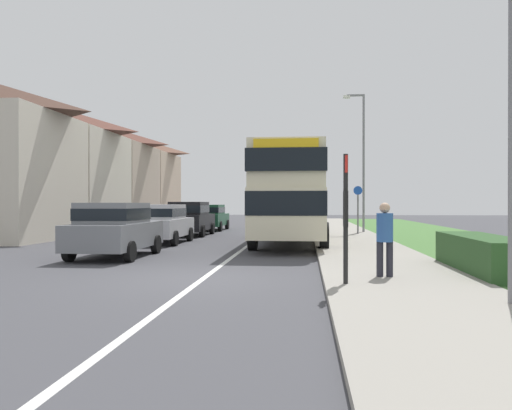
# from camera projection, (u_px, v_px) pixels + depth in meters

# --- Properties ---
(ground_plane) EXTENTS (120.00, 120.00, 0.00)m
(ground_plane) POSITION_uv_depth(u_px,v_px,m) (203.00, 279.00, 10.97)
(ground_plane) COLOR #424247
(lane_marking_centre) EXTENTS (0.14, 60.00, 0.01)m
(lane_marking_centre) POSITION_uv_depth(u_px,v_px,m) (246.00, 247.00, 18.93)
(lane_marking_centre) COLOR silver
(lane_marking_centre) RESTS_ON ground_plane
(pavement_near_side) EXTENTS (3.20, 68.00, 0.12)m
(pavement_near_side) POSITION_uv_depth(u_px,v_px,m) (365.00, 252.00, 16.53)
(pavement_near_side) COLOR gray
(pavement_near_side) RESTS_ON ground_plane
(grass_verge_seaward) EXTENTS (6.00, 68.00, 0.08)m
(grass_verge_seaward) POSITION_uv_depth(u_px,v_px,m) (501.00, 253.00, 16.10)
(grass_verge_seaward) COLOR #477538
(grass_verge_seaward) RESTS_ON ground_plane
(roadside_hedge) EXTENTS (1.10, 4.08, 0.90)m
(roadside_hedge) POSITION_uv_depth(u_px,v_px,m) (483.00, 256.00, 11.49)
(roadside_hedge) COLOR #2D5128
(roadside_hedge) RESTS_ON ground_plane
(double_decker_bus) EXTENTS (2.80, 9.95, 3.70)m
(double_decker_bus) POSITION_uv_depth(u_px,v_px,m) (291.00, 191.00, 20.22)
(double_decker_bus) COLOR beige
(double_decker_bus) RESTS_ON ground_plane
(parked_car_grey) EXTENTS (1.98, 3.99, 1.67)m
(parked_car_grey) POSITION_uv_depth(u_px,v_px,m) (115.00, 227.00, 15.29)
(parked_car_grey) COLOR slate
(parked_car_grey) RESTS_ON ground_plane
(parked_car_silver) EXTENTS (1.89, 4.14, 1.60)m
(parked_car_silver) POSITION_uv_depth(u_px,v_px,m) (162.00, 222.00, 20.60)
(parked_car_silver) COLOR #B7B7BC
(parked_car_silver) RESTS_ON ground_plane
(parked_car_black) EXTENTS (1.99, 4.13, 1.72)m
(parked_car_black) POSITION_uv_depth(u_px,v_px,m) (190.00, 217.00, 25.58)
(parked_car_black) COLOR black
(parked_car_black) RESTS_ON ground_plane
(parked_car_dark_green) EXTENTS (1.99, 4.28, 1.56)m
(parked_car_dark_green) POSITION_uv_depth(u_px,v_px,m) (209.00, 216.00, 30.58)
(parked_car_dark_green) COLOR #19472D
(parked_car_dark_green) RESTS_ON ground_plane
(pedestrian_at_stop) EXTENTS (0.34, 0.34, 1.67)m
(pedestrian_at_stop) POSITION_uv_depth(u_px,v_px,m) (385.00, 236.00, 10.48)
(pedestrian_at_stop) COLOR #23232D
(pedestrian_at_stop) RESTS_ON ground_plane
(bus_stop_sign) EXTENTS (0.09, 0.52, 2.60)m
(bus_stop_sign) POSITION_uv_depth(u_px,v_px,m) (346.00, 209.00, 9.57)
(bus_stop_sign) COLOR black
(bus_stop_sign) RESTS_ON ground_plane
(cycle_route_sign) EXTENTS (0.44, 0.08, 2.52)m
(cycle_route_sign) POSITION_uv_depth(u_px,v_px,m) (358.00, 208.00, 25.27)
(cycle_route_sign) COLOR slate
(cycle_route_sign) RESTS_ON ground_plane
(street_lamp_near) EXTENTS (1.14, 0.20, 7.81)m
(street_lamp_near) POSITION_uv_depth(u_px,v_px,m) (506.00, 21.00, 7.70)
(street_lamp_near) COLOR slate
(street_lamp_near) RESTS_ON ground_plane
(street_lamp_mid) EXTENTS (1.14, 0.20, 7.52)m
(street_lamp_mid) POSITION_uv_depth(u_px,v_px,m) (362.00, 154.00, 26.93)
(street_lamp_mid) COLOR slate
(street_lamp_mid) RESTS_ON ground_plane
(house_terrace_far_side) EXTENTS (7.45, 25.11, 7.30)m
(house_terrace_far_side) POSITION_uv_depth(u_px,v_px,m) (75.00, 172.00, 31.98)
(house_terrace_far_side) COLOR beige
(house_terrace_far_side) RESTS_ON ground_plane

